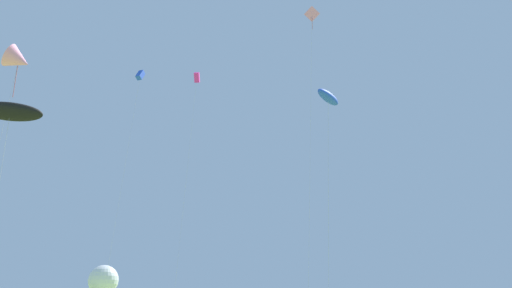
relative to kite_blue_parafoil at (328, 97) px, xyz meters
name	(u,v)px	position (x,y,z in m)	size (l,w,h in m)	color
kite_blue_parafoil	(328,97)	(0.00, 0.00, 0.00)	(2.53, 4.25, 20.14)	blue
kite_pink_delta	(19,60)	(-31.57, -0.38, 6.98)	(3.87, 3.67, 28.05)	pink
kite_pink_diamond	(312,23)	(-2.62, 14.69, 16.36)	(2.37, 2.70, 38.12)	pink
kite_black_parafoil	(10,112)	(-19.41, -14.88, -5.35)	(4.26, 3.43, 14.84)	black
kite_magenta_box	(197,79)	(-19.45, 20.09, 12.95)	(1.94, 2.20, 33.36)	#E02DA3
kite_blue_box	(140,76)	(-27.12, 18.22, 13.28)	(2.46, 2.67, 33.71)	blue
observatory_dome	(103,288)	(-53.98, 61.74, -13.43)	(6.40, 6.40, 10.80)	white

